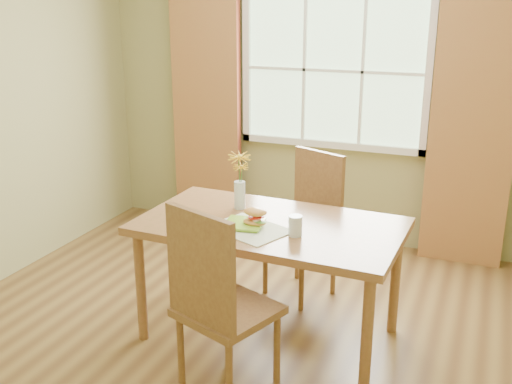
{
  "coord_description": "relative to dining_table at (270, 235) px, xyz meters",
  "views": [
    {
      "loc": [
        1.3,
        -3.08,
        2.08
      ],
      "look_at": [
        0.03,
        0.06,
        0.98
      ],
      "focal_mm": 42.0,
      "sensor_mm": 36.0,
      "label": 1
    }
  ],
  "objects": [
    {
      "name": "placemat",
      "position": [
        -0.07,
        -0.15,
        0.08
      ],
      "size": [
        0.54,
        0.48,
        0.01
      ],
      "primitive_type": "cube",
      "rotation": [
        0.0,
        0.0,
        -0.39
      ],
      "color": "#E6ECC8",
      "rests_on": "dining_table"
    },
    {
      "name": "flower_vase",
      "position": [
        -0.27,
        0.17,
        0.3
      ],
      "size": [
        0.15,
        0.15,
        0.37
      ],
      "color": "silver",
      "rests_on": "dining_table"
    },
    {
      "name": "water_glass",
      "position": [
        0.21,
        -0.14,
        0.14
      ],
      "size": [
        0.08,
        0.08,
        0.12
      ],
      "color": "silver",
      "rests_on": "dining_table"
    },
    {
      "name": "chair_near",
      "position": [
        -0.03,
        -0.71,
        -0.09
      ],
      "size": [
        0.59,
        0.59,
        1.1
      ],
      "rotation": [
        0.0,
        0.0,
        -0.36
      ],
      "color": "brown",
      "rests_on": "room"
    },
    {
      "name": "curtain_left",
      "position": [
        -1.25,
        1.67,
        0.4
      ],
      "size": [
        0.65,
        0.08,
        2.2
      ],
      "primitive_type": "cube",
      "color": "maroon",
      "rests_on": "room"
    },
    {
      "name": "room",
      "position": [
        -0.1,
        -0.11,
        0.65
      ],
      "size": [
        4.24,
        3.84,
        2.74
      ],
      "color": "brown",
      "rests_on": "ground"
    },
    {
      "name": "plate",
      "position": [
        -0.12,
        -0.12,
        0.09
      ],
      "size": [
        0.26,
        0.26,
        0.01
      ],
      "primitive_type": "cube",
      "rotation": [
        0.0,
        0.0,
        0.15
      ],
      "color": "#88C431",
      "rests_on": "placemat"
    },
    {
      "name": "window",
      "position": [
        -0.1,
        1.76,
        0.8
      ],
      "size": [
        1.62,
        0.06,
        1.32
      ],
      "color": "#A5CB99",
      "rests_on": "room"
    },
    {
      "name": "dining_table",
      "position": [
        0.0,
        0.0,
        0.0
      ],
      "size": [
        1.62,
        0.95,
        0.78
      ],
      "rotation": [
        0.0,
        0.0,
        -0.04
      ],
      "color": "brown",
      "rests_on": "room"
    },
    {
      "name": "curtain_right",
      "position": [
        1.05,
        1.67,
        0.4
      ],
      "size": [
        0.65,
        0.08,
        2.2
      ],
      "primitive_type": "cube",
      "color": "maroon",
      "rests_on": "room"
    },
    {
      "name": "chair_far",
      "position": [
        0.04,
        0.7,
        -0.12
      ],
      "size": [
        0.57,
        0.57,
        1.05
      ],
      "rotation": [
        0.0,
        0.0,
        -0.41
      ],
      "color": "brown",
      "rests_on": "room"
    },
    {
      "name": "croissant_sandwich",
      "position": [
        -0.05,
        -0.12,
        0.15
      ],
      "size": [
        0.15,
        0.1,
        0.11
      ],
      "rotation": [
        0.0,
        0.0,
        0.01
      ],
      "color": "#E18B4D",
      "rests_on": "plate"
    }
  ]
}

